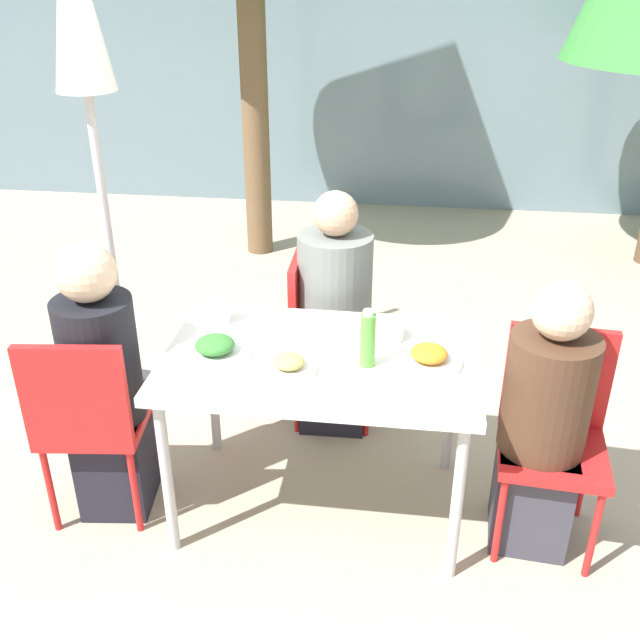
% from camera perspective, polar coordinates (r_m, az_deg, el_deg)
% --- Properties ---
extents(ground_plane, '(24.00, 24.00, 0.00)m').
position_cam_1_polar(ground_plane, '(3.18, -0.00, -14.44)').
color(ground_plane, tan).
extents(building_facade, '(10.00, 0.20, 3.00)m').
position_cam_1_polar(building_facade, '(6.71, 5.19, 21.73)').
color(building_facade, slate).
rests_on(building_facade, ground).
extents(dining_table, '(1.20, 0.78, 0.74)m').
position_cam_1_polar(dining_table, '(2.78, -0.00, -3.99)').
color(dining_table, silver).
rests_on(dining_table, ground).
extents(chair_left, '(0.44, 0.44, 0.87)m').
position_cam_1_polar(chair_left, '(2.96, -18.05, -7.18)').
color(chair_left, red).
rests_on(chair_left, ground).
extents(person_left, '(0.31, 0.31, 1.19)m').
position_cam_1_polar(person_left, '(2.97, -16.87, -5.24)').
color(person_left, black).
rests_on(person_left, ground).
extents(chair_right, '(0.43, 0.43, 0.87)m').
position_cam_1_polar(chair_right, '(2.91, 18.19, -7.77)').
color(chair_right, red).
rests_on(chair_right, ground).
extents(person_right, '(0.32, 0.32, 1.12)m').
position_cam_1_polar(person_right, '(2.83, 17.36, -8.17)').
color(person_right, '#383842').
rests_on(person_right, ground).
extents(chair_far, '(0.41, 0.41, 0.87)m').
position_cam_1_polar(chair_far, '(3.47, -0.09, -0.43)').
color(chair_far, red).
rests_on(chair_far, ground).
extents(person_far, '(0.35, 0.35, 1.20)m').
position_cam_1_polar(person_far, '(3.39, 1.17, -0.06)').
color(person_far, black).
rests_on(person_far, ground).
extents(closed_umbrella, '(0.36, 0.36, 2.35)m').
position_cam_1_polar(closed_umbrella, '(3.43, -18.45, 19.30)').
color(closed_umbrella, '#333333').
rests_on(closed_umbrella, ground).
extents(plate_0, '(0.25, 0.25, 0.07)m').
position_cam_1_polar(plate_0, '(2.71, 8.70, -2.93)').
color(plate_0, white).
rests_on(plate_0, dining_table).
extents(plate_1, '(0.28, 0.28, 0.08)m').
position_cam_1_polar(plate_1, '(2.76, -8.39, -2.26)').
color(plate_1, white).
rests_on(plate_1, dining_table).
extents(plate_2, '(0.21, 0.21, 0.06)m').
position_cam_1_polar(plate_2, '(2.64, -2.51, -3.61)').
color(plate_2, white).
rests_on(plate_2, dining_table).
extents(bottle, '(0.06, 0.06, 0.23)m').
position_cam_1_polar(bottle, '(2.63, 3.83, -1.54)').
color(bottle, '#51A338').
rests_on(bottle, dining_table).
extents(drinking_cup, '(0.08, 0.08, 0.10)m').
position_cam_1_polar(drinking_cup, '(2.99, -8.03, 0.70)').
color(drinking_cup, white).
rests_on(drinking_cup, dining_table).
extents(salad_bowl, '(0.15, 0.15, 0.06)m').
position_cam_1_polar(salad_bowl, '(2.86, 5.17, -0.86)').
color(salad_bowl, white).
rests_on(salad_bowl, dining_table).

